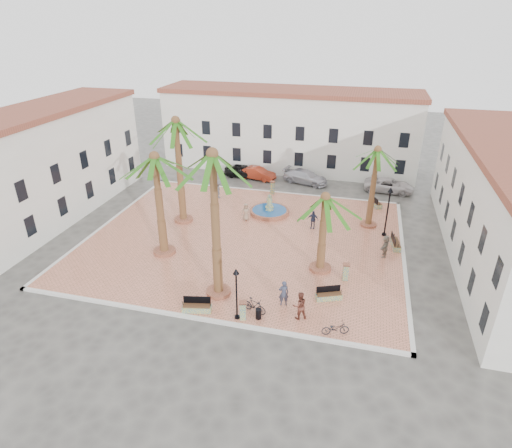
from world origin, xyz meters
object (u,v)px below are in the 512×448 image
object	(u,v)px
pedestrian_east	(385,246)
car_white	(389,185)
palm_e	(325,208)
palm_ne	(377,158)
bench_se	(329,296)
bollard_e	(346,272)
lamppost_s	(236,285)
palm_sw	(156,169)
litter_bin	(258,314)
car_silver	(305,177)
bollard_n	(272,187)
pedestrian_north	(219,189)
pedestrian_fountain_b	(313,220)
fountain	(269,211)
bench_ne	(375,203)
cyclist_a	(284,293)
lamppost_e	(389,203)
bench_s	(197,307)
car_red	(257,173)
bicycle_a	(335,328)
pedestrian_fountain_a	(246,212)
palm_nw	(176,132)
car_black	(243,171)
cyclist_b	(300,306)
palm_s	(213,170)
bicycle_b	(254,305)
bench_e	(395,244)

from	to	relation	value
pedestrian_east	car_white	xyz separation A→B (m)	(0.62, 14.63, -0.33)
palm_e	palm_ne	bearing A→B (deg)	68.51
bench_se	bollard_e	world-z (taller)	bollard_e
lamppost_s	pedestrian_east	bearing A→B (deg)	48.53
palm_sw	litter_bin	world-z (taller)	palm_sw
lamppost_s	car_silver	size ratio (longest dim) A/B	0.71
car_silver	bollard_n	bearing A→B (deg)	163.52
pedestrian_north	car_silver	size ratio (longest dim) A/B	0.36
car_silver	pedestrian_fountain_b	bearing A→B (deg)	-151.98
fountain	bench_ne	world-z (taller)	fountain
cyclist_a	pedestrian_fountain_b	size ratio (longest dim) A/B	1.10
lamppost_s	lamppost_e	distance (m)	16.61
bench_s	lamppost_e	size ratio (longest dim) A/B	0.44
car_white	bench_ne	bearing A→B (deg)	167.09
bollard_n	car_red	distance (m)	5.12
bicycle_a	lamppost_s	bearing A→B (deg)	70.78
palm_ne	bench_se	xyz separation A→B (m)	(-2.34, -12.09, -6.02)
palm_sw	car_red	world-z (taller)	palm_sw
pedestrian_fountain_a	pedestrian_north	bearing A→B (deg)	110.12
palm_e	palm_nw	bearing A→B (deg)	158.23
pedestrian_fountain_a	car_silver	size ratio (longest dim) A/B	0.32
pedestrian_fountain_a	pedestrian_east	distance (m)	12.84
bench_s	car_black	distance (m)	25.70
lamppost_e	car_white	distance (m)	11.24
cyclist_a	pedestrian_north	size ratio (longest dim) A/B	1.00
bench_s	bench_ne	xyz separation A→B (m)	(10.96, 20.21, 0.01)
bollard_n	car_red	xyz separation A→B (m)	(-2.76, 4.31, -0.15)
bench_s	bench_se	size ratio (longest dim) A/B	1.07
car_white	cyclist_b	bearing A→B (deg)	170.00
palm_sw	bicycle_a	size ratio (longest dim) A/B	5.00
pedestrian_fountain_a	pedestrian_east	world-z (taller)	pedestrian_east
lamppost_s	palm_nw	bearing A→B (deg)	125.74
palm_s	car_black	distance (m)	25.05
pedestrian_fountain_a	litter_bin	bearing A→B (deg)	-93.62
bench_s	bollard_e	bearing A→B (deg)	22.17
palm_s	bench_s	bearing A→B (deg)	-107.69
palm_nw	car_silver	distance (m)	17.72
bicycle_b	pedestrian_east	size ratio (longest dim) A/B	0.94
bench_e	car_silver	size ratio (longest dim) A/B	0.38
lamppost_s	car_white	xyz separation A→B (m)	(9.65, 24.85, -1.89)
bench_ne	bench_e	bearing A→B (deg)	165.49
palm_ne	bicycle_b	xyz separation A→B (m)	(-6.81, -14.67, -5.77)
lamppost_e	cyclist_a	size ratio (longest dim) A/B	2.41
pedestrian_east	car_red	size ratio (longest dim) A/B	0.42
palm_nw	cyclist_a	world-z (taller)	palm_nw
bench_se	pedestrian_east	size ratio (longest dim) A/B	1.01
lamppost_e	litter_bin	world-z (taller)	lamppost_e
lamppost_s	bicycle_a	distance (m)	6.43
fountain	pedestrian_fountain_b	world-z (taller)	fountain
bollard_e	car_silver	world-z (taller)	car_silver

